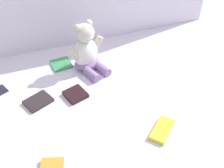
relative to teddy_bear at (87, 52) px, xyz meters
The scene contains 6 objects.
ground_plane 0.21m from the teddy_bear, 72.69° to the right, with size 3.20×3.20×0.00m, color silver.
teddy_bear is the anchor object (origin of this frame).
book_case_1 0.24m from the teddy_bear, 121.19° to the right, with size 0.09×0.10×0.02m, color black.
book_case_2 0.35m from the teddy_bear, 148.41° to the right, with size 0.09×0.12×0.02m, color #2A2125.
book_case_4 0.17m from the teddy_bear, 152.52° to the left, with size 0.10×0.10×0.01m, color #398D55.
book_case_5 0.56m from the teddy_bear, 71.76° to the right, with size 0.07×0.14×0.02m, color yellow.
Camera 1 is at (-0.36, -1.05, 0.99)m, focal length 48.43 mm.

